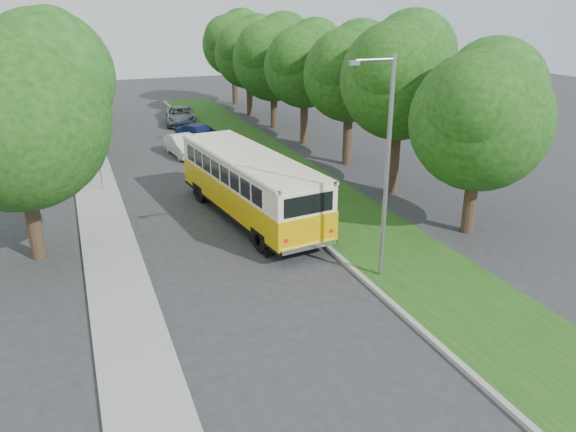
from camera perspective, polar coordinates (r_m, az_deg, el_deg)
name	(u,v)px	position (r m, az deg, el deg)	size (l,w,h in m)	color
ground	(249,268)	(21.66, -3.98, -5.33)	(120.00, 120.00, 0.00)	#2C2C2F
curb	(289,212)	(27.07, 0.06, 0.39)	(0.20, 70.00, 0.15)	gray
grass_verge	(333,206)	(27.96, 4.55, 0.98)	(4.50, 70.00, 0.13)	#1A4913
sidewalk	(108,237)	(25.44, -17.84, -2.08)	(2.20, 70.00, 0.12)	gray
treeline	(208,63)	(37.81, -8.09, 15.18)	(24.27, 41.91, 9.46)	#332319
lamppost_near	(385,164)	(19.59, 9.84, 5.24)	(1.71, 0.16, 8.00)	gray
lamppost_far	(85,103)	(35.03, -19.89, 10.74)	(1.71, 0.16, 7.50)	gray
warning_sign	(99,160)	(31.58, -18.66, 5.40)	(0.56, 0.10, 2.50)	gray
vintage_bus	(250,187)	(25.91, -3.89, 2.97)	(2.77, 10.78, 3.20)	#E4AC07
car_silver	(224,187)	(29.29, -6.55, 2.99)	(1.46, 3.64, 1.24)	silver
car_white	(183,145)	(38.13, -10.63, 7.07)	(1.45, 4.15, 1.37)	white
car_blue	(201,135)	(40.75, -8.80, 8.10)	(1.99, 4.90, 1.42)	navy
car_grey	(181,116)	(48.29, -10.85, 9.97)	(2.38, 5.16, 1.43)	#575A5E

